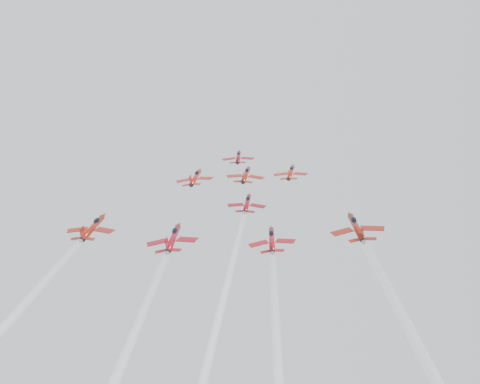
# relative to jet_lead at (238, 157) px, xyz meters

# --- Properties ---
(jet_lead) EXTENTS (9.09, 11.29, 8.28)m
(jet_lead) POSITION_rel_jet_lead_xyz_m (0.00, 0.00, 0.00)
(jet_lead) COLOR maroon
(jet_row2_left) EXTENTS (9.81, 12.19, 8.93)m
(jet_row2_left) POSITION_rel_jet_lead_xyz_m (-9.45, -12.86, -9.09)
(jet_row2_left) COLOR #AD1910
(jet_row2_center) EXTENTS (9.74, 12.10, 8.87)m
(jet_row2_center) POSITION_rel_jet_lead_xyz_m (3.40, -12.17, -8.61)
(jet_row2_center) COLOR #9C1A0E
(jet_row2_right) EXTENTS (8.78, 10.92, 8.00)m
(jet_row2_right) POSITION_rel_jet_lead_xyz_m (14.77, -11.60, -8.21)
(jet_row2_right) COLOR #AE1A10
(jet_center) EXTENTS (8.62, 77.23, 55.13)m
(jet_center) POSITION_rel_jet_lead_xyz_m (5.32, -61.73, -43.77)
(jet_center) COLOR maroon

